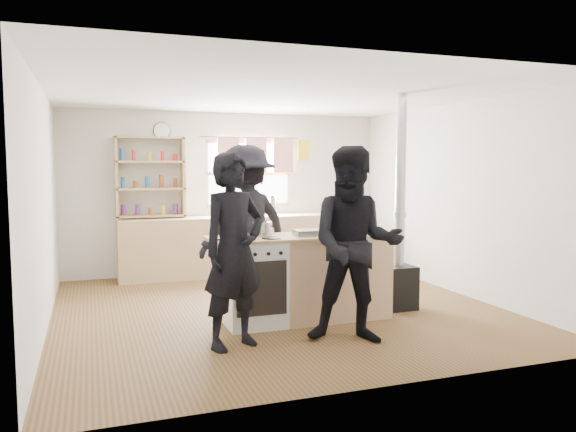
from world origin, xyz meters
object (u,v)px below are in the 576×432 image
object	(u,v)px
skillet_greens	(240,237)
person_far	(246,225)
cooking_island	(306,277)
flue_heater	(399,254)
person_near_right	(355,245)
stockpot_stove	(262,229)
roast_tray	(312,232)
bread_board	(365,228)
stockpot_counter	(336,224)
person_near_left	(234,251)
thermos	(272,206)

from	to	relation	value
skillet_greens	person_far	xyz separation A→B (m)	(0.35, 1.07, 0.00)
cooking_island	flue_heater	bearing A→B (deg)	3.75
skillet_greens	person_near_right	bearing A→B (deg)	-38.76
stockpot_stove	person_near_right	bearing A→B (deg)	-58.04
cooking_island	skillet_greens	world-z (taller)	skillet_greens
roast_tray	flue_heater	bearing A→B (deg)	7.19
cooking_island	person_far	bearing A→B (deg)	114.04
cooking_island	bread_board	size ratio (longest dim) A/B	6.45
stockpot_counter	bread_board	world-z (taller)	stockpot_counter
flue_heater	person_far	bearing A→B (deg)	151.95
bread_board	person_near_left	world-z (taller)	person_near_left
stockpot_stove	flue_heater	bearing A→B (deg)	-1.27
thermos	skillet_greens	bearing A→B (deg)	-113.93
cooking_island	roast_tray	bearing A→B (deg)	-57.93
roast_tray	person_near_left	size ratio (longest dim) A/B	0.22
thermos	stockpot_counter	bearing A→B (deg)	-92.50
person_near_right	flue_heater	bearing A→B (deg)	67.62
stockpot_counter	person_far	world-z (taller)	person_far
skillet_greens	cooking_island	bearing A→B (deg)	9.50
cooking_island	person_near_left	bearing A→B (deg)	-146.07
roast_tray	stockpot_stove	xyz separation A→B (m)	(-0.51, 0.18, 0.04)
skillet_greens	stockpot_counter	distance (m)	1.19
stockpot_stove	person_near_left	size ratio (longest dim) A/B	0.11
stockpot_stove	stockpot_counter	size ratio (longest dim) A/B	0.70
flue_heater	stockpot_stove	bearing A→B (deg)	178.73
roast_tray	flue_heater	distance (m)	1.21
person_near_right	roast_tray	bearing A→B (deg)	123.15
stockpot_counter	bread_board	size ratio (longest dim) A/B	0.97
skillet_greens	bread_board	xyz separation A→B (m)	(1.48, 0.11, 0.02)
person_far	thermos	bearing A→B (deg)	-138.16
bread_board	stockpot_stove	bearing A→B (deg)	173.56
thermos	person_near_left	xyz separation A→B (m)	(-1.48, -3.42, -0.14)
cooking_island	flue_heater	distance (m)	1.22
stockpot_stove	person_near_right	xyz separation A→B (m)	(0.62, -0.99, -0.07)
person_near_left	person_far	distance (m)	1.68
stockpot_counter	person_far	xyz separation A→B (m)	(-0.82, 0.84, -0.07)
roast_tray	bread_board	distance (m)	0.66
stockpot_counter	flue_heater	bearing A→B (deg)	-1.69
stockpot_stove	person_far	bearing A→B (deg)	86.99
person_near_left	person_near_right	world-z (taller)	person_near_right
roast_tray	bread_board	size ratio (longest dim) A/B	1.30
bread_board	person_near_left	distance (m)	1.78
person_near_right	person_far	xyz separation A→B (m)	(-0.57, 1.82, 0.03)
skillet_greens	stockpot_stove	world-z (taller)	stockpot_stove
thermos	skillet_greens	size ratio (longest dim) A/B	0.67
roast_tray	stockpot_stove	size ratio (longest dim) A/B	1.93
roast_tray	bread_board	xyz separation A→B (m)	(0.66, 0.05, 0.02)
thermos	stockpot_stove	distance (m)	2.83
cooking_island	stockpot_stove	world-z (taller)	stockpot_stove
flue_heater	person_far	distance (m)	1.86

